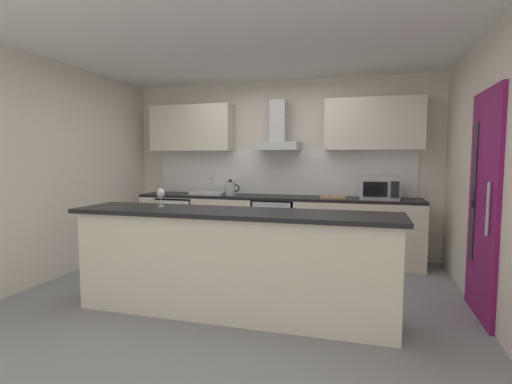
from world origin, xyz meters
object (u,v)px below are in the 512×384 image
Objects in this scene: sink at (209,193)px; range_hood at (278,135)px; chopping_board at (333,197)px; kettle at (230,188)px; wine_glass at (161,194)px; oven at (276,227)px; refrigerator at (181,224)px; microwave at (380,188)px.

sink is 0.69× the size of range_hood.
range_hood is 1.20m from chopping_board.
wine_glass is at bearing -90.41° from kettle.
wine_glass is at bearing -109.04° from oven.
range_hood is (1.50, 0.13, 1.36)m from refrigerator.
microwave is 1.73× the size of kettle.
range_hood reaches higher than sink.
sink reaches higher than oven.
range_hood reaches higher than wine_glass.
sink is at bearing 172.75° from kettle.
wine_glass is 0.52× the size of chopping_board.
sink is at bearing 179.39° from oven.
sink is at bearing 178.92° from chopping_board.
chopping_board is at bearing 179.60° from microwave.
wine_glass is (0.81, -2.01, 0.67)m from refrigerator.
oven is at bearing -90.00° from range_hood.
range_hood reaches higher than microwave.
chopping_board is (1.49, 0.01, -0.09)m from kettle.
kettle is 1.98m from wine_glass.
kettle is (0.82, -0.03, 0.58)m from refrigerator.
wine_glass is at bearing -80.55° from sink.
oven is at bearing 2.84° from kettle.
refrigerator is at bearing -178.33° from sink.
refrigerator is 4.78× the size of wine_glass.
oven is 1.13m from sink.
microwave is 1.47× the size of chopping_board.
wine_glass is (-0.01, -1.98, 0.09)m from kettle.
oven is 1.11× the size of range_hood.
wine_glass reaches higher than chopping_board.
kettle is (0.35, -0.04, 0.08)m from sink.
kettle is at bearing 89.59° from wine_glass.
sink is (0.47, 0.01, 0.50)m from refrigerator.
refrigerator is at bearing -174.97° from range_hood.
microwave is at bearing -0.91° from sink.
chopping_board is at bearing -1.08° from sink.
range_hood is at bearing 5.03° from refrigerator.
oven is at bearing 178.87° from microwave.
range_hood is (-1.42, 0.16, 0.74)m from microwave.
wine_glass reaches higher than kettle.
sink is at bearing 99.45° from wine_glass.
refrigerator is at bearing 179.51° from microwave.
chopping_board is (0.81, -0.02, 0.45)m from oven.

